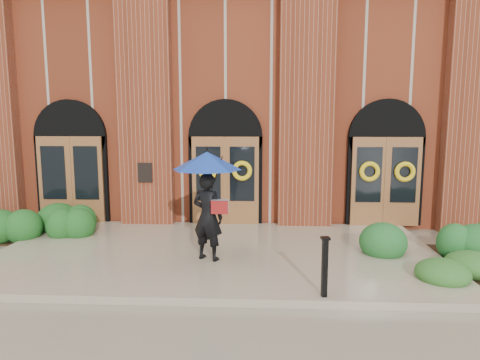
# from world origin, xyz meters

# --- Properties ---
(ground) EXTENTS (90.00, 90.00, 0.00)m
(ground) POSITION_xyz_m (0.00, 0.00, 0.00)
(ground) COLOR gray
(ground) RESTS_ON ground
(landing) EXTENTS (10.00, 5.30, 0.15)m
(landing) POSITION_xyz_m (0.00, 0.15, 0.07)
(landing) COLOR tan
(landing) RESTS_ON ground
(church_building) EXTENTS (16.20, 12.53, 7.00)m
(church_building) POSITION_xyz_m (0.00, 8.78, 3.50)
(church_building) COLOR maroon
(church_building) RESTS_ON ground
(man_with_umbrella) EXTENTS (1.91, 1.91, 2.33)m
(man_with_umbrella) POSITION_xyz_m (-0.11, -0.47, 1.78)
(man_with_umbrella) COLOR black
(man_with_umbrella) RESTS_ON landing
(metal_post) EXTENTS (0.16, 0.16, 1.04)m
(metal_post) POSITION_xyz_m (2.10, -2.31, 0.70)
(metal_post) COLOR black
(metal_post) RESTS_ON landing
(hedge_wall_left) EXTENTS (3.21, 1.28, 0.82)m
(hedge_wall_left) POSITION_xyz_m (-5.20, 1.46, 0.41)
(hedge_wall_left) COLOR #1A4E1A
(hedge_wall_left) RESTS_ON ground
(hedge_wall_right) EXTENTS (3.14, 1.25, 0.80)m
(hedge_wall_right) POSITION_xyz_m (5.20, 0.52, 0.40)
(hedge_wall_right) COLOR #1F5723
(hedge_wall_right) RESTS_ON ground
(hedge_front_right) EXTENTS (1.39, 1.19, 0.49)m
(hedge_front_right) POSITION_xyz_m (5.10, -1.28, 0.25)
(hedge_front_right) COLOR #2C5C21
(hedge_front_right) RESTS_ON ground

